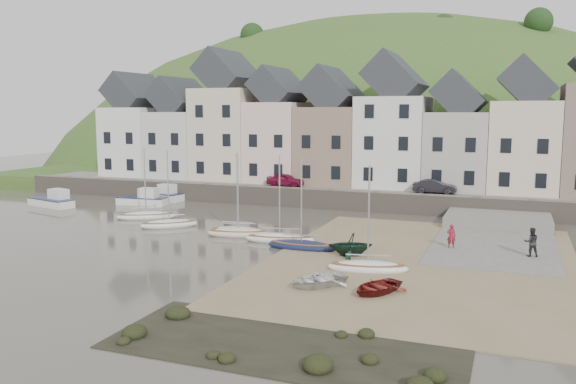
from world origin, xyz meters
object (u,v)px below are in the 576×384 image
at_px(person_dark, 531,242).
at_px(car_right, 435,186).
at_px(rowboat_white, 317,280).
at_px(car_left, 285,180).
at_px(rowboat_red, 376,287).
at_px(sailboat_0, 146,216).
at_px(person_red, 451,236).
at_px(rowboat_green, 350,244).

distance_m(person_dark, car_right, 17.99).
relative_size(rowboat_white, car_right, 0.84).
height_order(car_left, car_right, car_left).
bearing_deg(rowboat_red, sailboat_0, 176.86).
relative_size(rowboat_white, car_left, 0.86).
distance_m(rowboat_red, car_right, 26.81).
bearing_deg(person_dark, person_red, -20.95).
xyz_separation_m(sailboat_0, rowboat_red, (23.01, -13.61, 0.12)).
distance_m(person_red, person_dark, 4.94).
bearing_deg(rowboat_white, car_right, 125.02).
xyz_separation_m(rowboat_green, car_left, (-12.08, 19.68, 1.47)).
height_order(sailboat_0, car_right, sailboat_0).
height_order(rowboat_white, person_dark, person_dark).
distance_m(rowboat_red, person_dark, 12.99).
bearing_deg(car_right, person_dark, -155.32).
distance_m(sailboat_0, rowboat_red, 26.73).
bearing_deg(rowboat_green, rowboat_white, -21.80).
xyz_separation_m(car_left, car_right, (14.76, 0.00, -0.00)).
relative_size(car_left, car_right, 0.97).
distance_m(rowboat_green, person_red, 7.16).
distance_m(sailboat_0, person_red, 25.61).
distance_m(rowboat_white, person_dark, 14.96).
height_order(person_red, car_right, car_right).
xyz_separation_m(rowboat_green, rowboat_red, (3.27, -7.06, -0.40)).
relative_size(sailboat_0, car_left, 1.65).
bearing_deg(car_right, rowboat_green, 170.52).
bearing_deg(rowboat_white, sailboat_0, -173.80).
relative_size(rowboat_white, rowboat_red, 1.07).
height_order(person_red, person_dark, person_dark).
bearing_deg(rowboat_white, person_red, 103.87).
bearing_deg(car_right, rowboat_red, 179.53).
bearing_deg(rowboat_red, person_dark, 82.74).
height_order(sailboat_0, person_red, sailboat_0).
height_order(sailboat_0, rowboat_red, sailboat_0).
relative_size(person_red, car_left, 0.41).
bearing_deg(sailboat_0, person_red, -5.17).
distance_m(rowboat_white, person_red, 12.59).
bearing_deg(car_left, person_red, -130.73).
height_order(sailboat_0, car_left, sailboat_0).
bearing_deg(sailboat_0, rowboat_white, -34.30).
distance_m(rowboat_green, car_left, 23.14).
bearing_deg(sailboat_0, car_right, 30.34).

